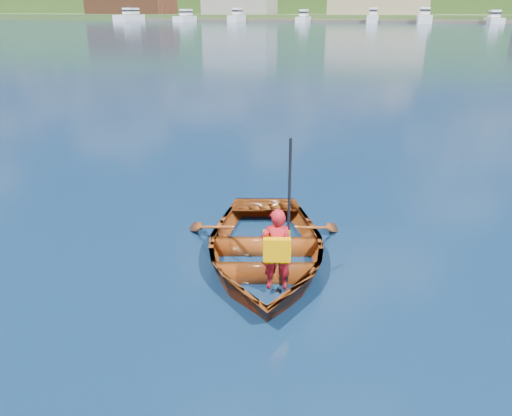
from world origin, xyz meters
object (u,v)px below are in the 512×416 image
Objects in this scene: dock at (376,21)px; marina_yachts at (365,18)px; child_paddler at (277,249)px; rowboat at (264,248)px.

dock is 1.12× the size of marina_yachts.
rowboat is at bearing 113.93° from child_paddler.
marina_yachts is (-3.01, -4.68, 0.98)m from dock.
rowboat is 0.03× the size of marina_yachts.
child_paddler reaches higher than dock.
child_paddler reaches higher than rowboat.
child_paddler is 149.53m from dock.
child_paddler is at bearing -88.17° from dock.
dock reaches higher than rowboat.
marina_yachts is at bearing -122.74° from dock.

